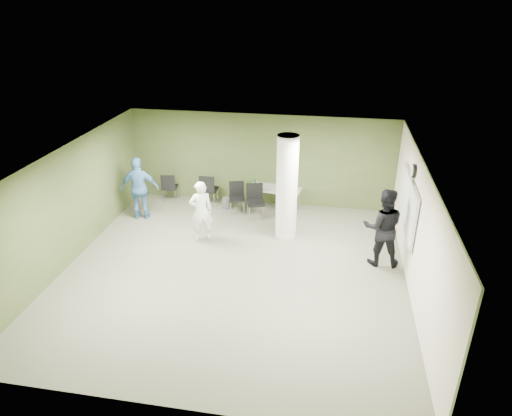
% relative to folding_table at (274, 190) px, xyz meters
% --- Properties ---
extents(floor, '(8.00, 8.00, 0.00)m').
position_rel_folding_table_xyz_m(floor, '(-0.48, -3.46, -0.68)').
color(floor, '#5B5C48').
rests_on(floor, ground).
extents(ceiling, '(8.00, 8.00, 0.00)m').
position_rel_folding_table_xyz_m(ceiling, '(-0.48, -3.46, 2.12)').
color(ceiling, white).
rests_on(ceiling, wall_back).
extents(wall_back, '(8.00, 2.80, 0.02)m').
position_rel_folding_table_xyz_m(wall_back, '(-0.48, 0.54, 0.72)').
color(wall_back, '#3B4D24').
rests_on(wall_back, floor).
extents(wall_left, '(0.02, 8.00, 2.80)m').
position_rel_folding_table_xyz_m(wall_left, '(-4.48, -3.46, 0.72)').
color(wall_left, '#3B4D24').
rests_on(wall_left, floor).
extents(wall_right_cream, '(0.02, 8.00, 2.80)m').
position_rel_folding_table_xyz_m(wall_right_cream, '(3.52, -3.46, 0.72)').
color(wall_right_cream, beige).
rests_on(wall_right_cream, floor).
extents(column, '(0.56, 0.56, 2.80)m').
position_rel_folding_table_xyz_m(column, '(0.52, -1.46, 0.72)').
color(column, silver).
rests_on(column, floor).
extents(whiteboard, '(0.05, 2.30, 1.30)m').
position_rel_folding_table_xyz_m(whiteboard, '(3.44, -2.26, 0.82)').
color(whiteboard, silver).
rests_on(whiteboard, wall_right_cream).
extents(wall_clock, '(0.06, 0.32, 0.32)m').
position_rel_folding_table_xyz_m(wall_clock, '(3.45, -2.26, 1.67)').
color(wall_clock, black).
rests_on(wall_clock, wall_right_cream).
extents(folding_table, '(1.62, 0.89, 0.98)m').
position_rel_folding_table_xyz_m(folding_table, '(0.00, 0.00, 0.00)').
color(folding_table, gray).
rests_on(folding_table, floor).
extents(wastebasket, '(0.28, 0.28, 0.32)m').
position_rel_folding_table_xyz_m(wastebasket, '(-1.44, -0.07, -0.52)').
color(wastebasket, '#4C4C4C').
rests_on(wastebasket, floor).
extents(chair_back_left, '(0.52, 0.52, 0.92)m').
position_rel_folding_table_xyz_m(chair_back_left, '(-3.31, 0.10, -0.15)').
color(chair_back_left, black).
rests_on(chair_back_left, floor).
extents(chair_back_right, '(0.51, 0.51, 0.99)m').
position_rel_folding_table_xyz_m(chair_back_right, '(-2.04, 0.04, -0.10)').
color(chair_back_right, black).
rests_on(chair_back_right, floor).
extents(chair_table_left, '(0.56, 0.56, 0.93)m').
position_rel_folding_table_xyz_m(chair_table_left, '(-1.08, -0.26, -0.14)').
color(chair_table_left, black).
rests_on(chair_table_left, floor).
extents(chair_table_right, '(0.63, 0.63, 1.00)m').
position_rel_folding_table_xyz_m(chair_table_right, '(-0.48, -0.50, -0.09)').
color(chair_table_right, black).
rests_on(chair_table_right, floor).
extents(woman_white, '(0.71, 0.61, 1.66)m').
position_rel_folding_table_xyz_m(woman_white, '(-1.64, -2.07, 0.15)').
color(woman_white, white).
rests_on(woman_white, floor).
extents(man_black, '(0.97, 0.77, 1.95)m').
position_rel_folding_table_xyz_m(man_black, '(2.92, -2.48, 0.30)').
color(man_black, black).
rests_on(man_black, floor).
extents(man_blue, '(1.16, 0.67, 1.86)m').
position_rel_folding_table_xyz_m(man_blue, '(-3.71, -1.15, 0.25)').
color(man_blue, teal).
rests_on(man_blue, floor).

